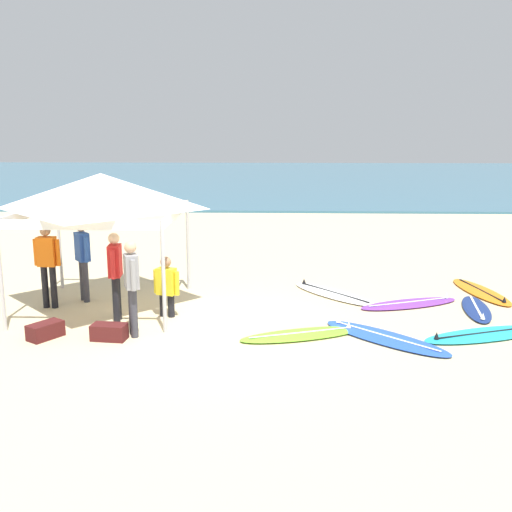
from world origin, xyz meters
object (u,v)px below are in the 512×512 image
object	(u,v)px
person_orange	(47,261)
person_blue	(83,256)
surfboard_navy	(476,309)
gear_bag_by_pole	(45,331)
surfboard_blue	(385,337)
canopy_tent	(101,192)
gear_bag_near_tent	(109,332)
person_red	(115,271)
surfboard_white	(334,294)
surfboard_lime	(301,334)
surfboard_purple	(410,303)
person_grey	(132,282)
surfboard_cyan	(485,334)
surfboard_orange	(481,292)
person_yellow	(166,284)

from	to	relation	value
person_orange	person_blue	distance (m)	0.75
surfboard_navy	gear_bag_by_pole	world-z (taller)	gear_bag_by_pole
surfboard_blue	person_orange	bearing A→B (deg)	165.87
canopy_tent	gear_bag_near_tent	bearing A→B (deg)	-73.33
surfboard_navy	gear_bag_near_tent	size ratio (longest dim) A/B	3.23
person_orange	person_red	size ratio (longest dim) A/B	1.00
surfboard_white	person_orange	world-z (taller)	person_orange
surfboard_lime	gear_bag_by_pole	size ratio (longest dim) A/B	3.89
surfboard_purple	person_red	distance (m)	6.02
surfboard_purple	person_grey	xyz separation A→B (m)	(-5.31, -2.03, 0.95)
surfboard_white	person_orange	distance (m)	6.09
surfboard_navy	surfboard_purple	size ratio (longest dim) A/B	0.84
person_orange	person_red	world-z (taller)	same
surfboard_white	gear_bag_near_tent	distance (m)	5.11
surfboard_navy	surfboard_purple	world-z (taller)	same
surfboard_white	person_blue	xyz separation A→B (m)	(-5.35, -0.61, 0.95)
surfboard_navy	surfboard_white	bearing A→B (deg)	159.70
surfboard_cyan	person_orange	distance (m)	8.52
canopy_tent	person_blue	world-z (taller)	canopy_tent
surfboard_lime	person_orange	distance (m)	5.40
surfboard_orange	person_orange	distance (m)	9.38
surfboard_navy	person_yellow	bearing A→B (deg)	-174.65
surfboard_cyan	person_red	bearing A→B (deg)	174.58
person_grey	surfboard_navy	bearing A→B (deg)	14.41
person_blue	person_red	bearing A→B (deg)	-51.14
surfboard_white	gear_bag_near_tent	xyz separation A→B (m)	(-4.18, -2.94, 0.10)
surfboard_lime	person_red	bearing A→B (deg)	167.83
surfboard_purple	person_orange	size ratio (longest dim) A/B	1.35
person_red	surfboard_blue	bearing A→B (deg)	-9.85
person_orange	surfboard_orange	bearing A→B (deg)	8.63
person_red	gear_bag_near_tent	size ratio (longest dim) A/B	2.85
surfboard_navy	person_red	world-z (taller)	person_red
surfboard_blue	person_orange	size ratio (longest dim) A/B	1.34
surfboard_cyan	person_yellow	size ratio (longest dim) A/B	2.12
canopy_tent	surfboard_lime	distance (m)	4.84
surfboard_blue	gear_bag_near_tent	size ratio (longest dim) A/B	3.81
surfboard_white	gear_bag_by_pole	size ratio (longest dim) A/B	3.68
surfboard_navy	person_red	bearing A→B (deg)	-172.96
gear_bag_near_tent	gear_bag_by_pole	distance (m)	1.14
surfboard_blue	gear_bag_by_pole	world-z (taller)	gear_bag_by_pole
surfboard_blue	person_red	size ratio (longest dim) A/B	1.34
surfboard_orange	person_orange	size ratio (longest dim) A/B	1.38
surfboard_purple	surfboard_orange	bearing A→B (deg)	28.41
surfboard_cyan	canopy_tent	bearing A→B (deg)	168.39
person_grey	person_yellow	distance (m)	1.22
canopy_tent	person_grey	distance (m)	2.36
surfboard_white	gear_bag_near_tent	bearing A→B (deg)	-144.91
canopy_tent	person_yellow	xyz separation A→B (m)	(1.34, -0.54, -1.73)
canopy_tent	person_blue	xyz separation A→B (m)	(-0.61, 0.46, -1.40)
surfboard_white	surfboard_purple	bearing A→B (deg)	-24.54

